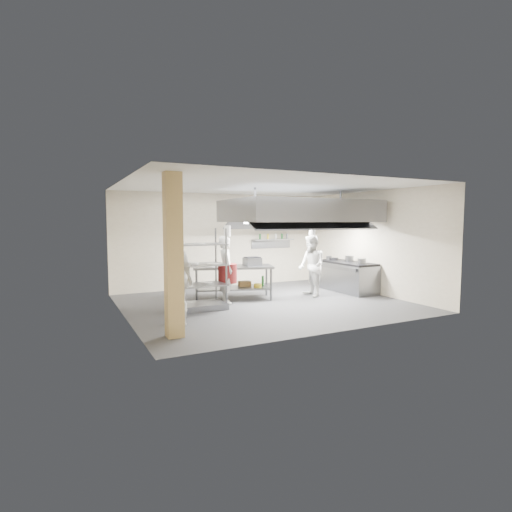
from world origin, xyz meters
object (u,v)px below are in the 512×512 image
chef_line (312,266)px  griddle (252,262)px  cooking_range (347,277)px  stockpot (349,259)px  pass_rack (198,269)px  chef_head (226,270)px  chef_plating (177,279)px  island (233,282)px

chef_line → griddle: 1.69m
cooking_range → stockpot: 0.57m
pass_rack → cooking_range: bearing=3.7°
chef_line → chef_head: bearing=-88.6°
chef_plating → island: bearing=122.1°
island → cooking_range: (3.59, -0.44, -0.04)m
chef_head → cooking_range: bearing=-82.5°
cooking_range → chef_plating: chef_plating is taller
chef_plating → griddle: 3.14m
island → chef_head: 0.72m
pass_rack → cooking_range: (4.87, 0.42, -0.56)m
chef_head → chef_plating: 2.30m
pass_rack → chef_head: size_ratio=1.12×
island → stockpot: size_ratio=8.22×
island → chef_plating: (-2.09, -1.98, 0.49)m
island → chef_head: bearing=-113.0°
chef_line → pass_rack: bearing=-80.2°
griddle → pass_rack: bearing=-160.0°
pass_rack → cooking_range: size_ratio=0.98×
island → chef_line: size_ratio=1.23×
pass_rack → chef_line: 3.40m
stockpot → griddle: bearing=175.4°
island → cooking_range: size_ratio=1.07×
island → chef_plating: size_ratio=1.13×
island → cooking_range: island is taller
pass_rack → griddle: size_ratio=4.40×
chef_line → griddle: (-1.61, 0.50, 0.15)m
island → griddle: size_ratio=4.83×
cooking_range → griddle: (-3.09, 0.25, 0.60)m
chef_head → griddle: 0.93m
pass_rack → island: bearing=32.4°
chef_plating → chef_head: bearing=120.7°
cooking_range → island: bearing=173.1°
pass_rack → chef_plating: (-0.81, -1.13, -0.03)m
griddle → stockpot: 3.17m
pass_rack → griddle: pass_rack is taller
island → chef_line: bearing=0.2°
island → stockpot: 3.72m
chef_head → stockpot: bearing=-82.6°
cooking_range → chef_head: size_ratio=1.14×
chef_head → griddle: (0.88, 0.25, 0.14)m
chef_line → stockpot: chef_line is taller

